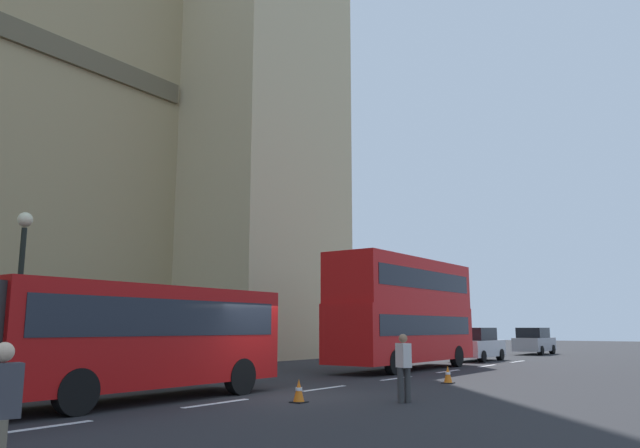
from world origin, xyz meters
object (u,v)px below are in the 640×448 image
at_px(sedan_trailing, 534,341).
at_px(street_lamp, 20,286).
at_px(traffic_cone_middle, 448,375).
at_px(traffic_cone_west, 299,391).
at_px(sedan_lead, 477,344).
at_px(double_decker_bus, 404,309).
at_px(pedestrian_by_kerb, 404,365).

relative_size(sedan_trailing, street_lamp, 0.83).
bearing_deg(traffic_cone_middle, traffic_cone_west, 173.50).
relative_size(sedan_lead, street_lamp, 0.83).
xyz_separation_m(sedan_trailing, street_lamp, (-34.77, 4.50, 2.14)).
xyz_separation_m(double_decker_bus, pedestrian_by_kerb, (-10.83, -5.70, -1.80)).
bearing_deg(street_lamp, traffic_cone_middle, -40.90).
bearing_deg(sedan_lead, street_lamp, 169.58).
height_order(sedan_lead, traffic_cone_west, sedan_lead).
xyz_separation_m(street_lamp, pedestrian_by_kerb, (4.59, -10.21, -2.14)).
distance_m(traffic_cone_west, street_lamp, 9.05).
xyz_separation_m(sedan_lead, sedan_trailing, (10.61, -0.05, 0.00)).
bearing_deg(traffic_cone_west, pedestrian_by_kerb, -54.80).
xyz_separation_m(sedan_trailing, traffic_cone_west, (-31.69, -3.55, -0.63)).
bearing_deg(sedan_trailing, street_lamp, 172.63).
height_order(double_decker_bus, pedestrian_by_kerb, double_decker_bus).
xyz_separation_m(double_decker_bus, sedan_lead, (8.73, 0.06, -1.80)).
bearing_deg(double_decker_bus, pedestrian_by_kerb, -152.24).
xyz_separation_m(double_decker_bus, sedan_trailing, (19.34, 0.01, -1.80)).
relative_size(sedan_trailing, pedestrian_by_kerb, 2.60).
height_order(sedan_trailing, traffic_cone_middle, sedan_trailing).
xyz_separation_m(double_decker_bus, traffic_cone_middle, (-5.19, -4.36, -2.43)).
distance_m(double_decker_bus, sedan_trailing, 19.42).
height_order(traffic_cone_middle, street_lamp, street_lamp).
height_order(double_decker_bus, sedan_lead, double_decker_bus).
xyz_separation_m(sedan_lead, pedestrian_by_kerb, (-19.56, -5.77, -0.00)).
xyz_separation_m(traffic_cone_middle, pedestrian_by_kerb, (-5.64, -1.34, 0.63)).
height_order(double_decker_bus, traffic_cone_west, double_decker_bus).
relative_size(double_decker_bus, sedan_lead, 2.21).
xyz_separation_m(traffic_cone_west, traffic_cone_middle, (7.16, -0.82, 0.00)).
bearing_deg(sedan_trailing, sedan_lead, 179.71).
xyz_separation_m(sedan_trailing, traffic_cone_middle, (-24.53, -4.37, -0.63)).
distance_m(sedan_trailing, pedestrian_by_kerb, 30.71).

